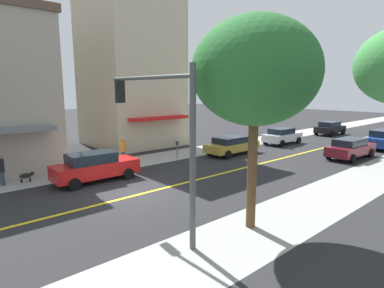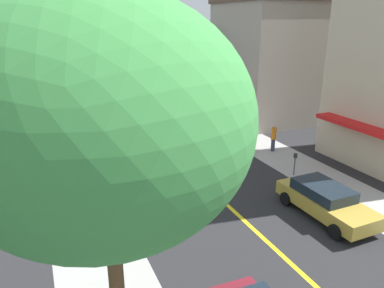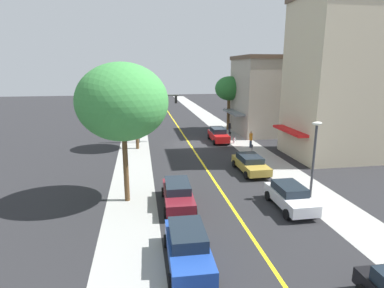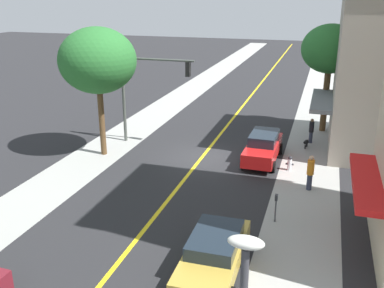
{
  "view_description": "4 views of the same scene",
  "coord_description": "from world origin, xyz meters",
  "px_view_note": "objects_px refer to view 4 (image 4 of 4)",
  "views": [
    {
      "loc": [
        13.02,
        -7.84,
        5.16
      ],
      "look_at": [
        0.85,
        2.89,
        2.34
      ],
      "focal_mm": 29.63,
      "sensor_mm": 36.0,
      "label": 1
    },
    {
      "loc": [
        7.72,
        22.01,
        8.39
      ],
      "look_at": [
        0.23,
        4.67,
        1.95
      ],
      "focal_mm": 34.15,
      "sensor_mm": 36.0,
      "label": 2
    },
    {
      "loc": [
        5.55,
        35.33,
        8.67
      ],
      "look_at": [
        1.06,
        8.27,
        1.99
      ],
      "focal_mm": 29.38,
      "sensor_mm": 36.0,
      "label": 3
    },
    {
      "loc": [
        -6.72,
        24.01,
        9.55
      ],
      "look_at": [
        -0.78,
        4.7,
        2.48
      ],
      "focal_mm": 40.86,
      "sensor_mm": 36.0,
      "label": 4
    }
  ],
  "objects_px": {
    "pedestrian_black_shirt": "(311,130)",
    "traffic_light_mast": "(145,83)",
    "pedestrian_orange_shirt": "(310,172)",
    "small_dog": "(306,142)",
    "street_tree_left_far": "(98,61)",
    "fire_hydrant": "(290,163)",
    "parking_meter": "(276,204)",
    "gold_sedan_left_curb": "(214,252)",
    "red_sedan_left_curb": "(263,147)",
    "street_tree_left_near": "(330,50)"
  },
  "relations": [
    {
      "from": "fire_hydrant",
      "to": "traffic_light_mast",
      "type": "height_order",
      "value": "traffic_light_mast"
    },
    {
      "from": "parking_meter",
      "to": "small_dog",
      "type": "bearing_deg",
      "value": -94.15
    },
    {
      "from": "pedestrian_black_shirt",
      "to": "small_dog",
      "type": "distance_m",
      "value": 1.27
    },
    {
      "from": "gold_sedan_left_curb",
      "to": "street_tree_left_far",
      "type": "bearing_deg",
      "value": -136.29
    },
    {
      "from": "parking_meter",
      "to": "pedestrian_orange_shirt",
      "type": "bearing_deg",
      "value": -108.09
    },
    {
      "from": "red_sedan_left_curb",
      "to": "street_tree_left_near",
      "type": "bearing_deg",
      "value": 156.58
    },
    {
      "from": "street_tree_left_near",
      "to": "street_tree_left_far",
      "type": "xyz_separation_m",
      "value": [
        12.85,
        9.03,
        -0.04
      ]
    },
    {
      "from": "traffic_light_mast",
      "to": "gold_sedan_left_curb",
      "type": "xyz_separation_m",
      "value": [
        -7.78,
        12.42,
        -3.25
      ]
    },
    {
      "from": "fire_hydrant",
      "to": "street_tree_left_near",
      "type": "bearing_deg",
      "value": -100.89
    },
    {
      "from": "traffic_light_mast",
      "to": "red_sedan_left_curb",
      "type": "xyz_separation_m",
      "value": [
        -7.84,
        0.96,
        -3.15
      ]
    },
    {
      "from": "street_tree_left_near",
      "to": "pedestrian_black_shirt",
      "type": "relative_size",
      "value": 4.49
    },
    {
      "from": "street_tree_left_near",
      "to": "street_tree_left_far",
      "type": "height_order",
      "value": "street_tree_left_far"
    },
    {
      "from": "street_tree_left_far",
      "to": "red_sedan_left_curb",
      "type": "bearing_deg",
      "value": -169.33
    },
    {
      "from": "red_sedan_left_curb",
      "to": "small_dog",
      "type": "distance_m",
      "value": 3.83
    },
    {
      "from": "fire_hydrant",
      "to": "parking_meter",
      "type": "height_order",
      "value": "parking_meter"
    },
    {
      "from": "fire_hydrant",
      "to": "gold_sedan_left_curb",
      "type": "xyz_separation_m",
      "value": [
        1.74,
        10.37,
        0.34
      ]
    },
    {
      "from": "street_tree_left_far",
      "to": "pedestrian_orange_shirt",
      "type": "bearing_deg",
      "value": 172.74
    },
    {
      "from": "pedestrian_orange_shirt",
      "to": "pedestrian_black_shirt",
      "type": "height_order",
      "value": "pedestrian_orange_shirt"
    },
    {
      "from": "fire_hydrant",
      "to": "pedestrian_black_shirt",
      "type": "distance_m",
      "value": 5.3
    },
    {
      "from": "pedestrian_black_shirt",
      "to": "red_sedan_left_curb",
      "type": "bearing_deg",
      "value": 50.82
    },
    {
      "from": "traffic_light_mast",
      "to": "gold_sedan_left_curb",
      "type": "distance_m",
      "value": 15.01
    },
    {
      "from": "street_tree_left_far",
      "to": "pedestrian_black_shirt",
      "type": "xyz_separation_m",
      "value": [
        -12.16,
        -5.93,
        -4.86
      ]
    },
    {
      "from": "street_tree_left_far",
      "to": "small_dog",
      "type": "xyz_separation_m",
      "value": [
        -11.93,
        -4.78,
        -5.37
      ]
    },
    {
      "from": "pedestrian_orange_shirt",
      "to": "fire_hydrant",
      "type": "bearing_deg",
      "value": -47.44
    },
    {
      "from": "street_tree_left_near",
      "to": "small_dog",
      "type": "bearing_deg",
      "value": 77.81
    },
    {
      "from": "pedestrian_orange_shirt",
      "to": "small_dog",
      "type": "bearing_deg",
      "value": -70.14
    },
    {
      "from": "traffic_light_mast",
      "to": "red_sedan_left_curb",
      "type": "height_order",
      "value": "traffic_light_mast"
    },
    {
      "from": "red_sedan_left_curb",
      "to": "pedestrian_black_shirt",
      "type": "bearing_deg",
      "value": 148.87
    },
    {
      "from": "gold_sedan_left_curb",
      "to": "traffic_light_mast",
      "type": "bearing_deg",
      "value": -148.82
    },
    {
      "from": "traffic_light_mast",
      "to": "pedestrian_orange_shirt",
      "type": "height_order",
      "value": "traffic_light_mast"
    },
    {
      "from": "street_tree_left_far",
      "to": "fire_hydrant",
      "type": "bearing_deg",
      "value": -176.32
    },
    {
      "from": "pedestrian_orange_shirt",
      "to": "parking_meter",
      "type": "bearing_deg",
      "value": 87.17
    },
    {
      "from": "traffic_light_mast",
      "to": "pedestrian_black_shirt",
      "type": "bearing_deg",
      "value": 16.84
    },
    {
      "from": "pedestrian_black_shirt",
      "to": "small_dog",
      "type": "height_order",
      "value": "pedestrian_black_shirt"
    },
    {
      "from": "red_sedan_left_curb",
      "to": "gold_sedan_left_curb",
      "type": "bearing_deg",
      "value": 0.62
    },
    {
      "from": "fire_hydrant",
      "to": "pedestrian_black_shirt",
      "type": "bearing_deg",
      "value": -99.9
    },
    {
      "from": "fire_hydrant",
      "to": "pedestrian_orange_shirt",
      "type": "distance_m",
      "value": 2.66
    },
    {
      "from": "fire_hydrant",
      "to": "red_sedan_left_curb",
      "type": "bearing_deg",
      "value": -32.84
    },
    {
      "from": "fire_hydrant",
      "to": "parking_meter",
      "type": "xyz_separation_m",
      "value": [
        0.06,
        6.14,
        0.45
      ]
    },
    {
      "from": "pedestrian_orange_shirt",
      "to": "small_dog",
      "type": "distance_m",
      "value": 6.42
    },
    {
      "from": "street_tree_left_far",
      "to": "small_dog",
      "type": "distance_m",
      "value": 13.93
    },
    {
      "from": "gold_sedan_left_curb",
      "to": "pedestrian_orange_shirt",
      "type": "xyz_separation_m",
      "value": [
        -2.93,
        -8.06,
        0.22
      ]
    },
    {
      "from": "fire_hydrant",
      "to": "parking_meter",
      "type": "distance_m",
      "value": 6.16
    },
    {
      "from": "parking_meter",
      "to": "street_tree_left_near",
      "type": "bearing_deg",
      "value": -96.55
    },
    {
      "from": "pedestrian_black_shirt",
      "to": "traffic_light_mast",
      "type": "bearing_deg",
      "value": 9.73
    },
    {
      "from": "street_tree_left_far",
      "to": "gold_sedan_left_curb",
      "type": "distance_m",
      "value": 14.44
    },
    {
      "from": "fire_hydrant",
      "to": "pedestrian_orange_shirt",
      "type": "relative_size",
      "value": 0.46
    },
    {
      "from": "pedestrian_orange_shirt",
      "to": "street_tree_left_far",
      "type": "bearing_deg",
      "value": 8.01
    },
    {
      "from": "street_tree_left_far",
      "to": "gold_sedan_left_curb",
      "type": "height_order",
      "value": "street_tree_left_far"
    },
    {
      "from": "parking_meter",
      "to": "small_dog",
      "type": "relative_size",
      "value": 1.68
    }
  ]
}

